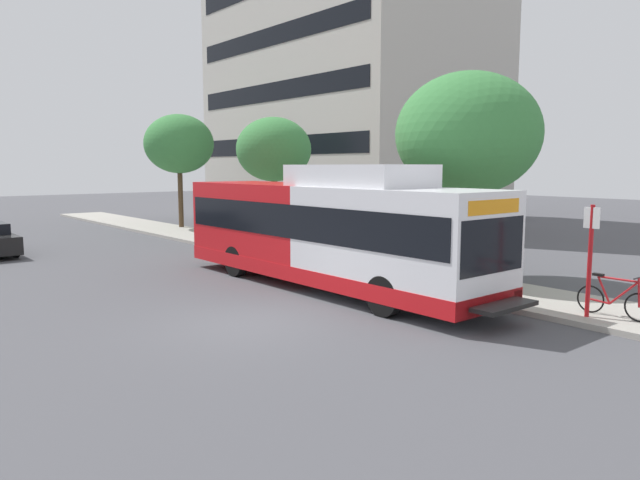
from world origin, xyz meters
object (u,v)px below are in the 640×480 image
at_px(bus_stop_sign_pole, 590,252).
at_px(street_tree_far_block, 179,144).
at_px(bicycle_parked, 614,299).
at_px(street_tree_near_stop, 468,134).
at_px(street_tree_mid_block, 274,150).
at_px(transit_bus, 326,231).

relative_size(bus_stop_sign_pole, street_tree_far_block, 0.41).
bearing_deg(bicycle_parked, street_tree_far_block, 86.30).
height_order(bus_stop_sign_pole, street_tree_far_block, street_tree_far_block).
relative_size(bus_stop_sign_pole, street_tree_near_stop, 0.41).
bearing_deg(street_tree_far_block, bicycle_parked, -93.70).
xyz_separation_m(street_tree_near_stop, street_tree_mid_block, (-0.30, 9.98, -0.27)).
distance_m(bicycle_parked, street_tree_far_block, 25.56).
bearing_deg(street_tree_far_block, street_tree_mid_block, -91.92).
distance_m(bus_stop_sign_pole, street_tree_mid_block, 15.29).
height_order(street_tree_mid_block, street_tree_far_block, street_tree_far_block).
xyz_separation_m(transit_bus, street_tree_near_stop, (4.11, -1.92, 2.89)).
xyz_separation_m(transit_bus, street_tree_far_block, (4.13, 17.82, 3.15)).
xyz_separation_m(bicycle_parked, street_tree_mid_block, (1.30, 15.38, 3.76)).
xyz_separation_m(transit_bus, bicycle_parked, (2.51, -7.32, -1.14)).
bearing_deg(bicycle_parked, street_tree_near_stop, 73.49).
xyz_separation_m(bus_stop_sign_pole, street_tree_far_block, (2.05, 24.72, 3.21)).
relative_size(street_tree_near_stop, street_tree_far_block, 0.99).
bearing_deg(street_tree_mid_block, bicycle_parked, -94.82).
relative_size(bicycle_parked, street_tree_mid_block, 0.31).
height_order(street_tree_near_stop, street_tree_far_block, street_tree_far_block).
relative_size(transit_bus, street_tree_mid_block, 2.19).
relative_size(transit_bus, street_tree_far_block, 1.92).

